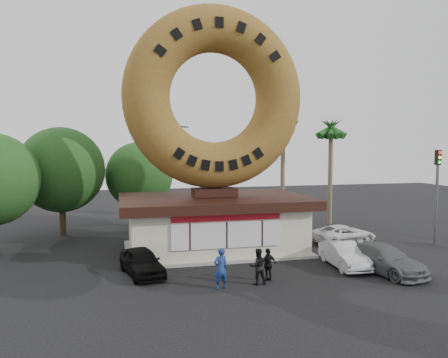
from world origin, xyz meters
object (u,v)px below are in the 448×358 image
object	(u,v)px
donut_shop	(214,221)
street_lamp	(166,169)
giant_donut	(214,98)
traffic_signal	(437,185)
car_black	(142,262)
person_center	(258,266)
person_right	(268,265)
car_silver	(344,255)
car_grey	(384,259)
car_white	(344,234)
person_left	(221,268)

from	to	relation	value
donut_shop	street_lamp	bearing A→B (deg)	100.50
giant_donut	traffic_signal	distance (m)	15.11
giant_donut	car_black	distance (m)	10.51
person_center	person_right	xyz separation A→B (m)	(0.64, 0.37, -0.06)
street_lamp	traffic_signal	size ratio (longest dim) A/B	1.32
donut_shop	car_silver	size ratio (longest dim) A/B	2.90
person_right	car_grey	distance (m)	6.08
donut_shop	street_lamp	xyz separation A→B (m)	(-1.86, 10.02, 2.72)
car_silver	car_white	bearing A→B (deg)	64.81
person_center	person_right	world-z (taller)	person_center
donut_shop	car_silver	world-z (taller)	donut_shop
street_lamp	person_center	xyz separation A→B (m)	(2.37, -16.85, -3.65)
person_left	car_black	world-z (taller)	person_left
car_silver	car_white	xyz separation A→B (m)	(2.84, 5.13, -0.05)
person_left	traffic_signal	bearing A→B (deg)	-174.22
car_white	car_grey	bearing A→B (deg)	160.92
street_lamp	car_grey	xyz separation A→B (m)	(9.08, -16.58, -3.80)
person_left	person_right	size ratio (longest dim) A/B	1.19
car_white	car_black	bearing A→B (deg)	100.08
giant_donut	person_center	xyz separation A→B (m)	(0.52, -6.85, -8.34)
giant_donut	person_left	world-z (taller)	giant_donut
traffic_signal	car_white	xyz separation A→B (m)	(-5.38, 1.91, -3.28)
person_center	person_right	size ratio (longest dim) A/B	1.07
traffic_signal	car_grey	size ratio (longest dim) A/B	1.29
car_black	car_silver	size ratio (longest dim) A/B	1.00
car_silver	donut_shop	bearing A→B (deg)	141.73
car_black	car_white	size ratio (longest dim) A/B	0.91
traffic_signal	person_right	world-z (taller)	traffic_signal
street_lamp	person_center	world-z (taller)	street_lamp
donut_shop	car_grey	size ratio (longest dim) A/B	2.38
street_lamp	car_grey	world-z (taller)	street_lamp
person_left	car_black	bearing A→B (deg)	-54.23
person_left	car_silver	world-z (taller)	person_left
donut_shop	traffic_signal	distance (m)	14.30
donut_shop	car_grey	xyz separation A→B (m)	(7.23, -6.56, -1.08)
car_black	car_silver	xyz separation A→B (m)	(10.35, -1.10, -0.02)
donut_shop	person_left	world-z (taller)	donut_shop
donut_shop	car_silver	xyz separation A→B (m)	(5.78, -5.21, -1.13)
person_left	car_white	xyz separation A→B (m)	(9.90, 6.96, -0.33)
car_silver	car_grey	world-z (taller)	car_grey
person_center	car_black	size ratio (longest dim) A/B	0.43
giant_donut	car_silver	xyz separation A→B (m)	(5.78, -5.23, -8.54)
donut_shop	car_white	bearing A→B (deg)	-0.55
traffic_signal	person_left	bearing A→B (deg)	-161.70
person_right	car_white	size ratio (longest dim) A/B	0.37
traffic_signal	car_grey	world-z (taller)	traffic_signal
person_left	car_black	distance (m)	4.41
traffic_signal	car_grey	bearing A→B (deg)	-145.99
street_lamp	car_black	size ratio (longest dim) A/B	2.07
person_center	car_grey	size ratio (longest dim) A/B	0.35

